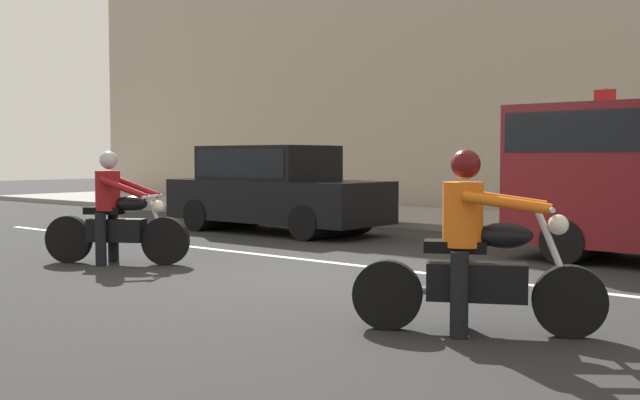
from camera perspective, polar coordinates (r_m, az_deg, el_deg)
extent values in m
plane|color=#272727|center=(9.43, 1.85, -5.86)|extent=(80.00, 80.00, 0.00)
cube|color=gray|center=(16.46, 19.03, -1.88)|extent=(40.00, 4.40, 0.14)
cube|color=silver|center=(10.47, 2.41, -4.92)|extent=(18.00, 0.14, 0.01)
cylinder|color=black|center=(6.60, 18.38, -7.31)|extent=(0.59, 0.39, 0.61)
cylinder|color=black|center=(6.59, 5.12, -7.16)|extent=(0.59, 0.39, 0.61)
cylinder|color=silver|center=(6.53, 17.39, -3.96)|extent=(0.36, 0.23, 0.83)
cube|color=black|center=(6.53, 11.77, -6.08)|extent=(0.87, 0.63, 0.32)
ellipsoid|color=black|center=(6.48, 13.76, -2.64)|extent=(0.54, 0.44, 0.22)
cube|color=black|center=(6.49, 10.21, -3.48)|extent=(0.57, 0.45, 0.10)
cylinder|color=silver|center=(6.49, 16.93, -0.55)|extent=(0.36, 0.64, 0.04)
sphere|color=silver|center=(6.51, 17.61, -1.79)|extent=(0.17, 0.17, 0.17)
cylinder|color=silver|center=(6.71, 9.17, -6.83)|extent=(0.65, 0.39, 0.07)
cylinder|color=black|center=(6.35, 10.49, -7.09)|extent=(0.20, 0.20, 0.72)
cylinder|color=black|center=(6.74, 10.56, -6.49)|extent=(0.20, 0.20, 0.72)
cylinder|color=orange|center=(6.46, 10.76, -1.08)|extent=(0.46, 0.46, 0.55)
cylinder|color=orange|center=(6.24, 13.94, -0.20)|extent=(0.67, 0.41, 0.19)
cylinder|color=orange|center=(6.68, 13.79, 0.02)|extent=(0.67, 0.41, 0.19)
sphere|color=tan|center=(6.45, 10.98, 2.41)|extent=(0.20, 0.20, 0.20)
sphere|color=#510F0F|center=(6.45, 10.98, 2.68)|extent=(0.25, 0.25, 0.25)
cylinder|color=black|center=(10.64, -11.63, -3.07)|extent=(0.64, 0.44, 0.67)
cylinder|color=black|center=(11.22, -18.49, -2.84)|extent=(0.64, 0.44, 0.67)
cylinder|color=silver|center=(10.65, -12.25, -1.39)|extent=(0.31, 0.21, 0.69)
cube|color=black|center=(10.90, -15.16, -2.22)|extent=(0.82, 0.64, 0.32)
ellipsoid|color=black|center=(10.78, -14.13, -0.27)|extent=(0.54, 0.45, 0.22)
cube|color=black|center=(10.95, -16.04, -0.77)|extent=(0.57, 0.47, 0.10)
cylinder|color=silver|center=(10.65, -12.57, 0.28)|extent=(0.39, 0.63, 0.04)
sphere|color=silver|center=(10.63, -12.16, -0.47)|extent=(0.17, 0.17, 0.17)
cylinder|color=silver|center=(11.18, -16.22, -2.72)|extent=(0.64, 0.41, 0.07)
cylinder|color=black|center=(10.78, -16.27, -2.88)|extent=(0.21, 0.21, 0.73)
cylinder|color=black|center=(11.15, -15.39, -2.68)|extent=(0.21, 0.21, 0.73)
cylinder|color=maroon|center=(10.91, -15.78, 0.68)|extent=(0.46, 0.46, 0.56)
cylinder|color=maroon|center=(10.57, -14.67, 0.88)|extent=(0.64, 0.42, 0.32)
cylinder|color=maroon|center=(10.97, -13.75, 0.98)|extent=(0.64, 0.42, 0.32)
sphere|color=tan|center=(10.89, -15.72, 2.78)|extent=(0.20, 0.20, 0.20)
sphere|color=#B7B7BC|center=(10.89, -15.72, 2.93)|extent=(0.25, 0.25, 0.25)
cylinder|color=black|center=(11.80, 19.52, -2.64)|extent=(0.64, 1.96, 0.64)
cube|color=black|center=(14.95, -3.32, -0.02)|extent=(4.62, 1.76, 0.80)
cube|color=black|center=(15.08, -3.98, 2.82)|extent=(2.54, 1.62, 0.68)
cube|color=black|center=(15.08, -3.98, 2.82)|extent=(2.34, 1.65, 0.54)
cylinder|color=black|center=(14.04, 0.99, -1.53)|extent=(0.64, 1.82, 0.64)
cylinder|color=black|center=(15.97, -7.11, -0.98)|extent=(0.64, 1.82, 0.64)
cylinder|color=gray|center=(16.61, 20.72, 3.16)|extent=(0.08, 0.08, 2.77)
cube|color=red|center=(16.62, 20.76, 7.08)|extent=(0.44, 0.03, 0.44)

